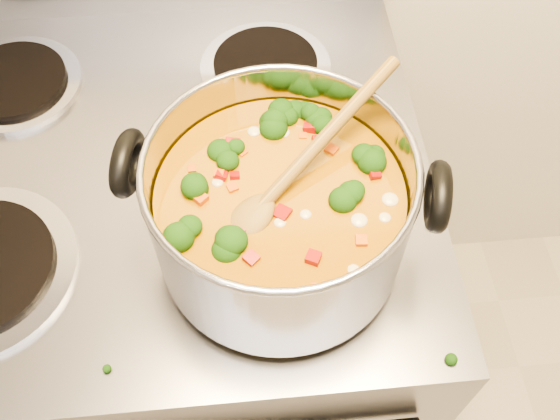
# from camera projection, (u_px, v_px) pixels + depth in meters

# --- Properties ---
(electric_range) EXTENTS (0.76, 0.69, 1.08)m
(electric_range) POSITION_uv_depth(u_px,v_px,m) (183.00, 303.00, 1.20)
(electric_range) COLOR gray
(electric_range) RESTS_ON ground
(stockpot) EXTENTS (0.34, 0.28, 0.17)m
(stockpot) POSITION_uv_depth(u_px,v_px,m) (280.00, 210.00, 0.67)
(stockpot) COLOR #ABABB3
(stockpot) RESTS_ON electric_range
(wooden_spoon) EXTENTS (0.21, 0.19, 0.09)m
(wooden_spoon) POSITION_uv_depth(u_px,v_px,m) (288.00, 177.00, 0.64)
(wooden_spoon) COLOR brown
(wooden_spoon) RESTS_ON stockpot
(cooktop_crumbs) EXTENTS (0.04, 0.25, 0.01)m
(cooktop_crumbs) POSITION_uv_depth(u_px,v_px,m) (139.00, 215.00, 0.77)
(cooktop_crumbs) COLOR black
(cooktop_crumbs) RESTS_ON electric_range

